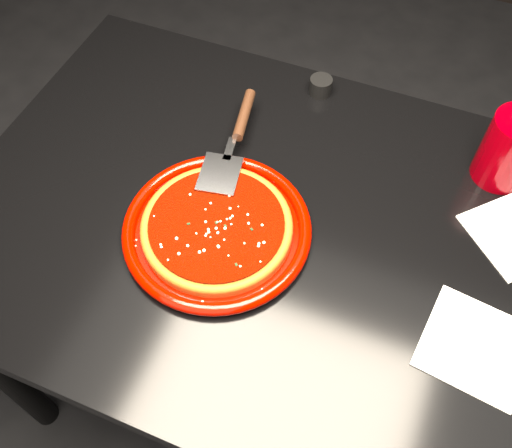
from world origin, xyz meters
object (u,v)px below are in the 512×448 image
Objects in this scene: cup at (510,149)px; ramekin at (321,86)px; table at (282,318)px; pizza_server at (234,141)px; plate at (217,229)px.

cup is 0.39m from ramekin.
pizza_server is at bearing 143.70° from table.
table is 26.09× the size of ramekin.
table is 0.46m from pizza_server.
pizza_server is at bearing -112.99° from ramekin.
plate is at bearing -153.26° from table.
plate is at bearing -86.99° from pizza_server.
cup is at bearing 6.23° from pizza_server.
cup reaches higher than pizza_server.
pizza_server reaches higher than ramekin.
table is 8.75× the size of cup.
cup reaches higher than plate.
pizza_server is (-0.16, 0.11, 0.42)m from table.
ramekin is (-0.06, 0.34, 0.39)m from table.
ramekin is (-0.37, 0.08, -0.05)m from cup.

